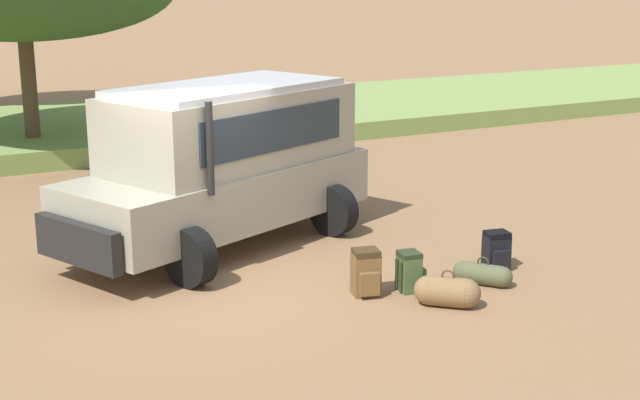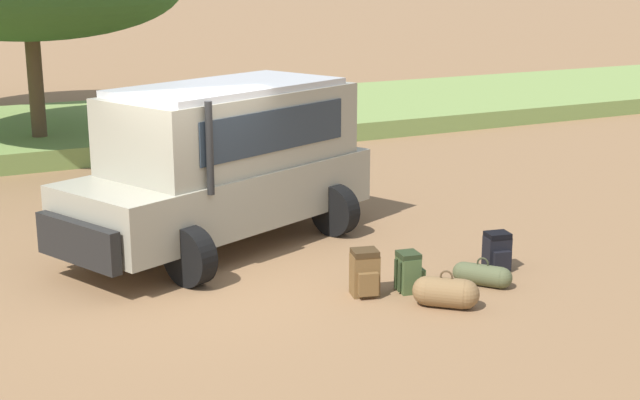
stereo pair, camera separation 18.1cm
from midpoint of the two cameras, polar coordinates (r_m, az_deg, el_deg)
name	(u,v)px [view 2 (the right image)]	position (r m, az deg, el deg)	size (l,w,h in m)	color
ground_plane	(213,279)	(12.20, -6.42, -5.07)	(320.00, 320.00, 0.00)	olive
grass_bank	(51,132)	(22.76, -16.64, 4.19)	(120.00, 7.00, 0.44)	olive
safari_vehicle	(226,161)	(13.41, -5.67, 2.51)	(5.39, 3.81, 2.44)	gray
backpack_beside_front_wheel	(409,272)	(11.67, 6.15, -4.63)	(0.39, 0.34, 0.53)	#42562D
backpack_cluster_center	(497,252)	(12.69, 11.68, -3.26)	(0.38, 0.41, 0.54)	black
backpack_near_rear_wheel	(365,273)	(11.47, 3.34, -4.71)	(0.40, 0.44, 0.61)	brown
duffel_bag_low_black_case	(446,292)	(11.23, 8.51, -5.87)	(0.71, 0.69, 0.48)	brown
duffel_bag_soft_canvas	(482,275)	(12.06, 10.76, -4.73)	(0.60, 0.70, 0.39)	#4C5133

